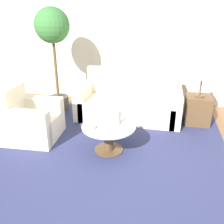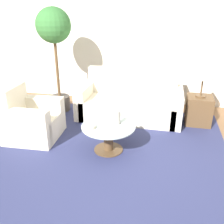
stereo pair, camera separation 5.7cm
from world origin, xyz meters
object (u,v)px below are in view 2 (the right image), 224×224
table_lamp (204,72)px  vase (118,118)px  coffee_table (108,135)px  sofa_main (130,103)px  armchair (30,121)px  potted_plant (55,38)px  bowl (91,127)px

table_lamp → vase: (-1.32, -1.24, -0.48)m
coffee_table → vase: 0.30m
sofa_main → armchair: sofa_main is taller
table_lamp → coffee_table: bearing=-137.0°
armchair → potted_plant: (-0.02, 1.27, 1.22)m
sofa_main → vase: bearing=-89.6°
armchair → coffee_table: size_ratio=1.09×
sofa_main → vase: sofa_main is taller
armchair → bowl: 1.21m
coffee_table → table_lamp: 2.10m
vase → table_lamp: bearing=43.2°
armchair → table_lamp: (2.84, 1.21, 0.71)m
sofa_main → potted_plant: (-1.54, 0.01, 1.22)m
armchair → coffee_table: 1.41m
armchair → vase: armchair is taller
sofa_main → bowl: sofa_main is taller
armchair → vase: size_ratio=4.30×
sofa_main → coffee_table: (-0.11, -1.40, -0.02)m
coffee_table → potted_plant: bearing=135.3°
coffee_table → armchair: bearing=174.3°
armchair → potted_plant: bearing=-1.9°
vase → sofa_main: bearing=90.4°
sofa_main → armchair: 1.97m
coffee_table → bowl: (-0.24, -0.14, 0.18)m
coffee_table → vase: size_ratio=3.93×
armchair → table_lamp: size_ratio=1.50×
armchair → bowl: armchair is taller
coffee_table → potted_plant: (-1.42, 1.41, 1.24)m
vase → armchair: bearing=178.6°
coffee_table → potted_plant: size_ratio=0.39×
coffee_table → bowl: size_ratio=5.56×
armchair → bowl: size_ratio=6.09×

